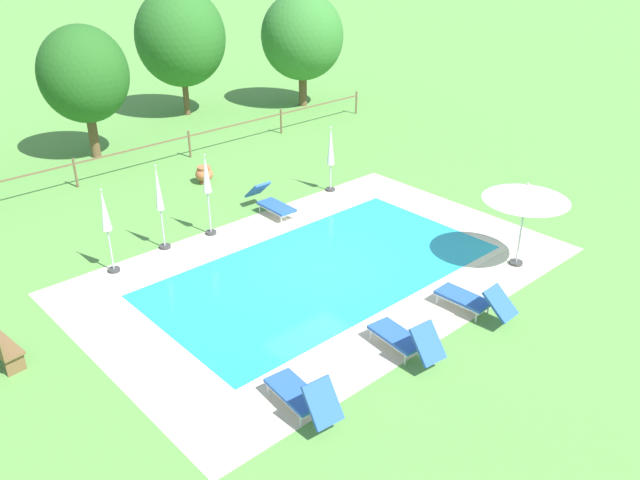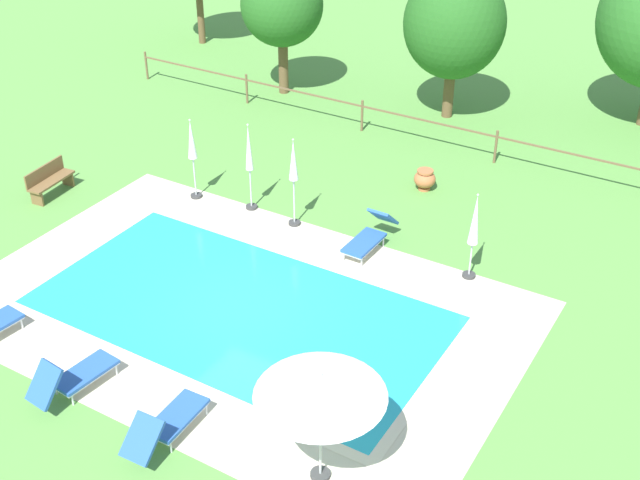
{
  "view_description": "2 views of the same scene",
  "coord_description": "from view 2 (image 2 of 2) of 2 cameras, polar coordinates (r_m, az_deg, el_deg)",
  "views": [
    {
      "loc": [
        -10.25,
        -11.11,
        8.53
      ],
      "look_at": [
        0.34,
        0.5,
        0.6
      ],
      "focal_mm": 36.64,
      "sensor_mm": 36.0,
      "label": 1
    },
    {
      "loc": [
        9.34,
        -12.04,
        11.21
      ],
      "look_at": [
        0.87,
        2.09,
        1.03
      ],
      "focal_mm": 46.65,
      "sensor_mm": 36.0,
      "label": 2
    }
  ],
  "objects": [
    {
      "name": "ground_plane",
      "position": [
        18.92,
        -5.55,
        -4.79
      ],
      "size": [
        160.0,
        160.0,
        0.0
      ],
      "primitive_type": "plane",
      "color": "#599342"
    },
    {
      "name": "pool_deck_paving",
      "position": [
        18.92,
        -5.55,
        -4.78
      ],
      "size": [
        12.53,
        8.15,
        0.01
      ],
      "primitive_type": "cube",
      "color": "beige",
      "rests_on": "ground"
    },
    {
      "name": "swimming_pool_water",
      "position": [
        18.92,
        -5.55,
        -4.78
      ],
      "size": [
        9.19,
        4.82,
        0.01
      ],
      "primitive_type": "cube",
      "color": "#23A8C1",
      "rests_on": "ground"
    },
    {
      "name": "pool_coping_rim",
      "position": [
        18.92,
        -5.55,
        -4.77
      ],
      "size": [
        9.67,
        5.3,
        0.01
      ],
      "color": "beige",
      "rests_on": "ground"
    },
    {
      "name": "sun_lounger_north_near_steps",
      "position": [
        17.16,
        -16.54,
        -8.95
      ],
      "size": [
        0.79,
        1.91,
        0.99
      ],
      "color": "#2856A8",
      "rests_on": "ground"
    },
    {
      "name": "sun_lounger_north_mid",
      "position": [
        20.83,
        3.42,
        0.33
      ],
      "size": [
        0.65,
        1.97,
        0.9
      ],
      "color": "#2856A8",
      "rests_on": "ground"
    },
    {
      "name": "sun_lounger_north_far",
      "position": [
        15.8,
        -10.43,
        -12.22
      ],
      "size": [
        0.68,
        1.98,
        0.89
      ],
      "color": "#2856A8",
      "rests_on": "ground"
    },
    {
      "name": "patio_umbrella_open_foreground",
      "position": [
        13.71,
        0.03,
        -9.97
      ],
      "size": [
        2.23,
        2.23,
        2.36
      ],
      "color": "#383838",
      "rests_on": "ground"
    },
    {
      "name": "patio_umbrella_closed_row_west",
      "position": [
        22.87,
        -8.77,
        6.34
      ],
      "size": [
        0.32,
        0.32,
        2.36
      ],
      "color": "#383838",
      "rests_on": "ground"
    },
    {
      "name": "patio_umbrella_closed_row_mid_west",
      "position": [
        22.1,
        -4.88,
        5.71
      ],
      "size": [
        0.32,
        0.32,
        2.5
      ],
      "color": "#383838",
      "rests_on": "ground"
    },
    {
      "name": "patio_umbrella_closed_row_centre",
      "position": [
        21.22,
        -1.83,
        4.92
      ],
      "size": [
        0.32,
        0.32,
        2.48
      ],
      "color": "#383838",
      "rests_on": "ground"
    },
    {
      "name": "patio_umbrella_closed_row_mid_east",
      "position": [
        19.49,
        10.55,
        0.98
      ],
      "size": [
        0.32,
        0.32,
        2.26
      ],
      "color": "#383838",
      "rests_on": "ground"
    },
    {
      "name": "wooden_bench_lawn_side",
      "position": [
        24.42,
        -18.08,
        3.96
      ],
      "size": [
        0.59,
        1.54,
        0.87
      ],
      "color": "brown",
      "rests_on": "ground"
    },
    {
      "name": "terracotta_urn_near_fence",
      "position": [
        23.73,
        7.2,
        4.17
      ],
      "size": [
        0.62,
        0.62,
        0.61
      ],
      "color": "#B7663D",
      "rests_on": "ground"
    },
    {
      "name": "perimeter_fence",
      "position": [
        26.19,
        7.33,
        7.83
      ],
      "size": [
        22.84,
        0.08,
        1.05
      ],
      "color": "brown",
      "rests_on": "ground"
    },
    {
      "name": "tree_west_mid",
      "position": [
        29.46,
        -2.63,
        15.77
      ],
      "size": [
        2.84,
        2.84,
        4.57
      ],
      "color": "brown",
      "rests_on": "ground"
    },
    {
      "name": "tree_centre",
      "position": [
        27.68,
        9.21,
        14.43
      ],
      "size": [
        3.28,
        3.28,
        4.96
      ],
      "color": "brown",
      "rests_on": "ground"
    }
  ]
}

